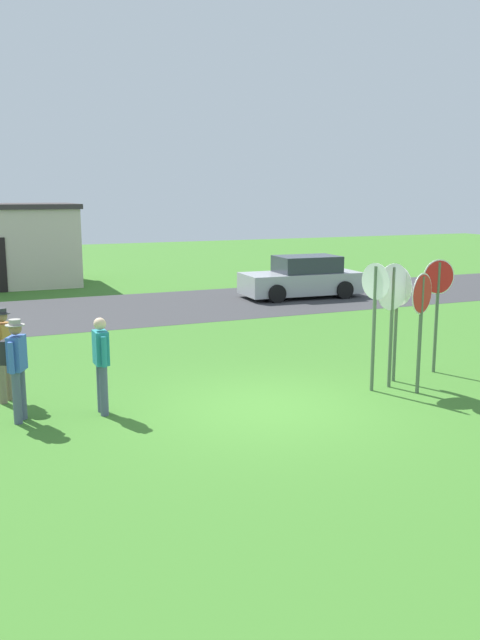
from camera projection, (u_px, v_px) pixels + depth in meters
The scene contains 11 objects.
ground_plane at pixel (266, 408), 11.82m from camera, with size 80.00×80.00×0.00m, color #3D7528.
street_asphalt at pixel (122, 309), 21.80m from camera, with size 60.00×6.40×0.01m, color #38383A.
parked_car_on_street at pixel (302, 278), 24.33m from camera, with size 4.38×2.18×1.51m.
stop_sign_low_front at pixel (397, 302), 13.21m from camera, with size 0.11×0.80×2.36m.
stop_sign_tallest at pixel (375, 306), 12.54m from camera, with size 0.18×0.67×2.47m.
stop_sign_rear_right at pixel (421, 312), 12.40m from camera, with size 0.70×0.35×2.31m.
stop_sign_center_cluster at pixel (438, 296), 13.88m from camera, with size 0.73×0.10×2.41m.
stop_sign_leaning_left at pixel (392, 302), 12.78m from camera, with size 0.89×0.22×2.44m.
person_in_teal at pixel (101, 360), 11.34m from camera, with size 0.23×0.57×1.69m.
person_on_left at pixel (16, 363), 10.94m from camera, with size 0.45×0.52×1.74m.
person_in_blue at pixel (4, 349), 11.99m from camera, with size 0.39×0.48×1.74m.
Camera 1 is at (-4.87, -10.23, 3.75)m, focal length 37.31 mm.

